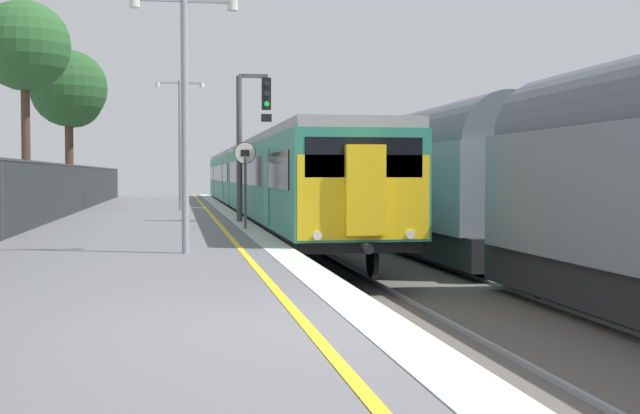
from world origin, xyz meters
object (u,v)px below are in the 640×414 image
speed_limit_sign (245,173)px  platform_lamp_mid (185,98)px  signal_gantry (248,129)px  platform_lamp_far (180,133)px  freight_train_adjacent_track (435,177)px  background_tree_right (24,50)px  commuter_train_at_platform (261,179)px  background_tree_back (70,92)px

speed_limit_sign → platform_lamp_mid: 7.32m
signal_gantry → platform_lamp_mid: 10.69m
platform_lamp_mid → platform_lamp_far: 19.59m
freight_train_adjacent_track → platform_lamp_mid: bearing=-131.2°
background_tree_right → signal_gantry: bearing=-42.2°
commuter_train_at_platform → background_tree_back: size_ratio=5.37×
platform_lamp_mid → commuter_train_at_platform: bearing=80.7°
commuter_train_at_platform → platform_lamp_far: size_ratio=7.97×
platform_lamp_mid → platform_lamp_far: bearing=90.0°
signal_gantry → speed_limit_sign: bearing=-96.3°
freight_train_adjacent_track → platform_lamp_mid: platform_lamp_mid is taller
speed_limit_sign → platform_lamp_mid: platform_lamp_mid is taller
speed_limit_sign → background_tree_right: (-7.49, 10.63, 4.68)m
freight_train_adjacent_track → platform_lamp_far: (-7.53, 10.99, 1.79)m
background_tree_back → speed_limit_sign: bearing=-72.3°
signal_gantry → platform_lamp_far: (-2.07, 9.10, 0.28)m
commuter_train_at_platform → background_tree_back: bearing=137.7°
commuter_train_at_platform → platform_lamp_far: bearing=-151.4°
platform_lamp_mid → freight_train_adjacent_track: bearing=48.8°
freight_train_adjacent_track → platform_lamp_far: bearing=124.4°
background_tree_right → background_tree_back: bearing=89.0°
commuter_train_at_platform → speed_limit_sign: (-1.85, -14.53, 0.25)m
signal_gantry → commuter_train_at_platform: bearing=82.5°
commuter_train_at_platform → background_tree_right: bearing=-157.4°
freight_train_adjacent_track → background_tree_back: bearing=121.7°
signal_gantry → background_tree_back: size_ratio=0.58×
freight_train_adjacent_track → speed_limit_sign: freight_train_adjacent_track is taller
commuter_train_at_platform → freight_train_adjacent_track: bearing=-72.8°
platform_lamp_far → background_tree_right: (-5.81, -1.97, 3.02)m
speed_limit_sign → platform_lamp_far: platform_lamp_far is taller
freight_train_adjacent_track → signal_gantry: signal_gantry is taller
platform_lamp_mid → background_tree_right: 18.85m
platform_lamp_mid → background_tree_back: size_ratio=0.61×
commuter_train_at_platform → speed_limit_sign: 14.64m
signal_gantry → background_tree_right: bearing=137.8°
commuter_train_at_platform → platform_lamp_mid: bearing=-99.3°
freight_train_adjacent_track → signal_gantry: size_ratio=8.80×
platform_lamp_mid → background_tree_back: (-5.59, 29.81, 2.87)m
speed_limit_sign → background_tree_right: 13.82m
commuter_train_at_platform → speed_limit_sign: size_ratio=18.11×
platform_lamp_far → commuter_train_at_platform: bearing=28.6°
commuter_train_at_platform → platform_lamp_mid: platform_lamp_mid is taller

